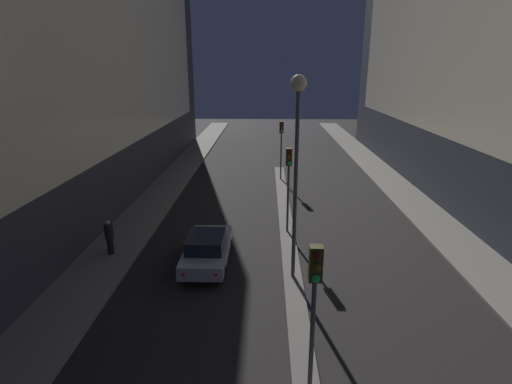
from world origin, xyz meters
TOP-DOWN VIEW (x-y plane):
  - building_left at (-13.03, 22.49)m, footprint 6.01×44.97m
  - median_strip at (0.00, 15.52)m, footprint 0.80×29.04m
  - traffic_light_near at (0.00, 3.58)m, footprint 0.32×0.42m
  - traffic_light_mid at (0.00, 15.36)m, footprint 0.32×0.42m
  - traffic_light_far at (0.00, 26.13)m, footprint 0.32×0.42m
  - street_lamp at (0.00, 10.44)m, footprint 0.62×0.62m
  - car_left_lane at (-3.85, 11.67)m, footprint 1.90×4.63m
  - pedestrian_on_left_sidewalk at (-8.61, 12.36)m, footprint 0.41×0.41m

SIDE VIEW (x-z plane):
  - median_strip at x=0.00m, z-range 0.00..0.12m
  - car_left_lane at x=-3.85m, z-range 0.00..1.54m
  - pedestrian_on_left_sidewalk at x=-8.61m, z-range 0.16..1.88m
  - traffic_light_near at x=0.00m, z-range 1.19..5.79m
  - traffic_light_mid at x=0.00m, z-range 1.19..5.79m
  - traffic_light_far at x=0.00m, z-range 1.19..5.79m
  - street_lamp at x=0.00m, z-range 2.12..10.45m
  - building_left at x=-13.03m, z-range 0.01..22.75m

